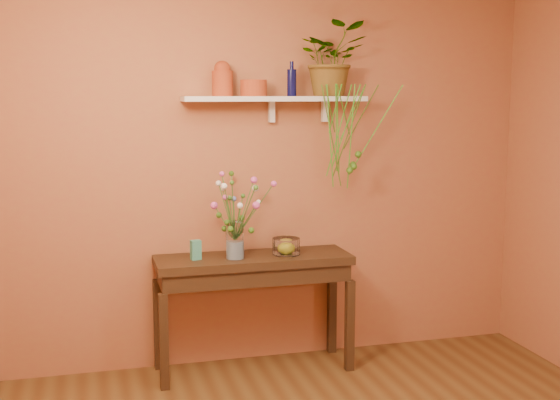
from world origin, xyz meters
TOP-DOWN VIEW (x-y plane):
  - room at (0.00, 0.00)m, footprint 4.04×4.04m
  - sideboard at (-0.14, 1.76)m, footprint 1.37×0.44m
  - wall_shelf at (0.06, 1.87)m, footprint 1.30×0.24m
  - terracotta_jug at (-0.32, 1.90)m, footprint 0.16×0.16m
  - terracotta_pot at (-0.11, 1.84)m, footprint 0.21×0.21m
  - blue_bottle at (0.17, 1.85)m, footprint 0.09×0.09m
  - spider_plant at (0.47, 1.88)m, footprint 0.51×0.45m
  - plant_fronds at (0.55, 1.71)m, footprint 0.60×0.35m
  - glass_vase at (-0.28, 1.71)m, footprint 0.12×0.12m
  - bouquet at (-0.26, 1.71)m, footprint 0.42×0.46m
  - glass_bowl at (0.10, 1.74)m, footprint 0.19×0.19m
  - lemon at (0.10, 1.74)m, footprint 0.09×0.09m
  - carton at (-0.54, 1.75)m, footprint 0.08×0.06m

SIDE VIEW (x-z plane):
  - sideboard at x=-0.14m, z-range 0.29..1.12m
  - lemon at x=0.10m, z-range 0.84..0.92m
  - glass_bowl at x=0.10m, z-range 0.83..0.94m
  - carton at x=-0.54m, z-range 0.83..0.96m
  - glass_vase at x=-0.28m, z-range 0.81..1.07m
  - bouquet at x=-0.26m, z-range 0.98..1.46m
  - room at x=0.00m, z-range 0.00..2.70m
  - plant_fronds at x=0.55m, z-range 1.23..1.97m
  - wall_shelf at x=0.06m, z-range 1.82..2.01m
  - terracotta_pot at x=-0.11m, z-range 1.94..2.05m
  - blue_bottle at x=0.17m, z-range 1.92..2.16m
  - terracotta_jug at x=-0.32m, z-range 1.93..2.17m
  - spider_plant at x=0.47m, z-range 1.94..2.46m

